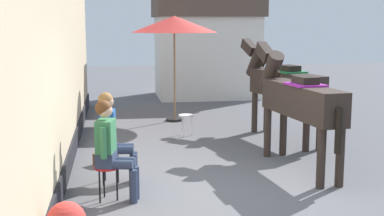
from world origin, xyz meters
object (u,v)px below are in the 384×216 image
Objects in this scene: saddled_horse_near at (298,100)px; spare_stool_white at (186,117)px; seated_visitor_far at (112,133)px; saddled_horse_far at (282,84)px; satchel_bag at (101,160)px; seated_visitor_near at (111,145)px; cafe_parasol at (174,25)px.

spare_stool_white is (-1.47, 2.80, -0.76)m from saddled_horse_near.
seated_visitor_far is 3.56m from spare_stool_white.
seated_visitor_far is at bearing -116.23° from spare_stool_white.
saddled_horse_far is 10.48× the size of satchel_bag.
saddled_horse_far reaches higher than seated_visitor_far.
spare_stool_white is at bearing 162.08° from saddled_horse_far.
seated_visitor_far is at bearing 88.63° from seated_visitor_near.
cafe_parasol is at bearing 74.95° from seated_visitor_near.
cafe_parasol reaches higher than seated_visitor_near.
seated_visitor_near reaches higher than satchel_bag.
seated_visitor_near is 1.00× the size of seated_visitor_far.
saddled_horse_near is at bearing 21.09° from seated_visitor_near.
saddled_horse_far is at bearing -109.17° from satchel_bag.
seated_visitor_far is 0.47× the size of saddled_horse_far.
saddled_horse_near is 2.23m from saddled_horse_far.
spare_stool_white is at bearing -88.96° from cafe_parasol.
saddled_horse_near reaches higher than seated_visitor_near.
saddled_horse_far is 4.15m from satchel_bag.
seated_visitor_far is (0.02, 0.80, 0.00)m from seated_visitor_near.
seated_visitor_far is 5.43m from cafe_parasol.
seated_visitor_near is 0.80m from seated_visitor_far.
saddled_horse_near is at bearing -62.32° from spare_stool_white.
saddled_horse_near is 1.16× the size of cafe_parasol.
seated_visitor_far is 3.08m from saddled_horse_near.
cafe_parasol is at bearing -65.60° from satchel_bag.
seated_visitor_far is at bearing -172.99° from saddled_horse_near.
cafe_parasol is (-1.50, 4.59, 1.20)m from saddled_horse_near.
spare_stool_white reaches higher than satchel_bag.
satchel_bag is at bearing 95.94° from seated_visitor_near.
seated_visitor_near and seated_visitor_far have the same top height.
seated_visitor_near is 0.46× the size of saddled_horse_near.
saddled_horse_near is 1.02× the size of saddled_horse_far.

